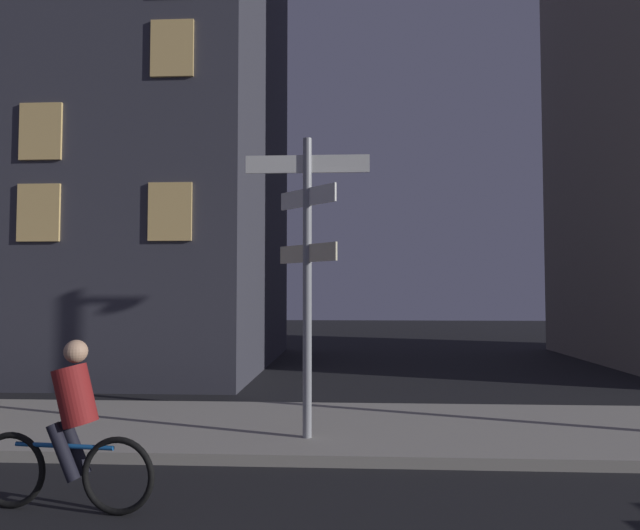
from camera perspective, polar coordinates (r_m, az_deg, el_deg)
The scene contains 4 objects.
sidewalk_kerb at distance 8.59m, azimuth -5.56°, elevation -16.16°, with size 40.00×3.17×0.14m, color gray.
signpost at distance 7.54m, azimuth -1.30°, elevation 0.79°, with size 1.68×0.83×4.01m.
cyclist at distance 6.01m, azimuth -24.10°, elevation -15.17°, with size 1.82×0.36×1.61m.
building_left_block at distance 18.13m, azimuth -23.12°, elevation 12.00°, with size 11.05×9.03×13.22m.
Camera 1 is at (1.24, -0.96, 2.07)m, focal length 31.51 mm.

